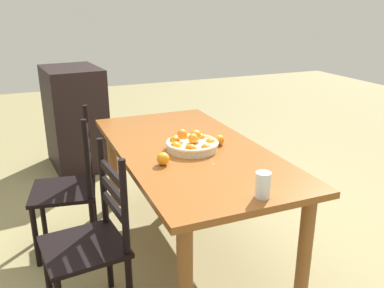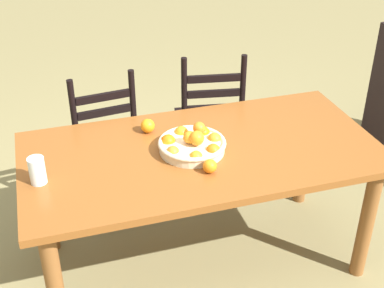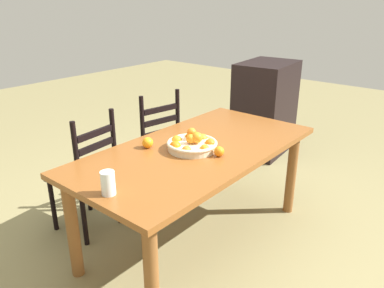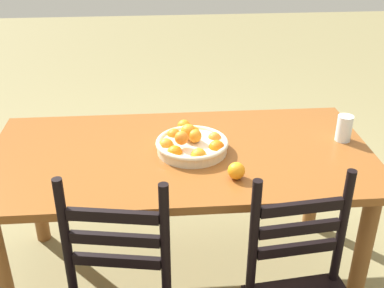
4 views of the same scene
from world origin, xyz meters
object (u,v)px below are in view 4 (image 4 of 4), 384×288
object	(u,v)px
fruit_bowl	(192,145)
drinking_glass	(344,128)
dining_table	(181,170)
orange_loose_1	(236,171)
orange_loose_0	(184,126)

from	to	relation	value
fruit_bowl	drinking_glass	size ratio (longest dim) A/B	2.64
dining_table	orange_loose_1	bearing A→B (deg)	130.95
orange_loose_0	orange_loose_1	xyz separation A→B (m)	(-0.19, 0.46, 0.00)
fruit_bowl	orange_loose_1	world-z (taller)	fruit_bowl
drinking_glass	fruit_bowl	bearing A→B (deg)	4.58
dining_table	fruit_bowl	distance (m)	0.15
orange_loose_0	drinking_glass	xyz separation A→B (m)	(-0.77, 0.15, 0.03)
orange_loose_1	drinking_glass	size ratio (longest dim) A/B	0.58
orange_loose_1	drinking_glass	distance (m)	0.66
orange_loose_1	dining_table	bearing A→B (deg)	-49.05
fruit_bowl	orange_loose_0	distance (m)	0.21
orange_loose_1	drinking_glass	xyz separation A→B (m)	(-0.58, -0.31, 0.03)
dining_table	orange_loose_1	distance (m)	0.36
orange_loose_0	orange_loose_1	size ratio (longest dim) A/B	0.90
orange_loose_0	orange_loose_1	bearing A→B (deg)	112.68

